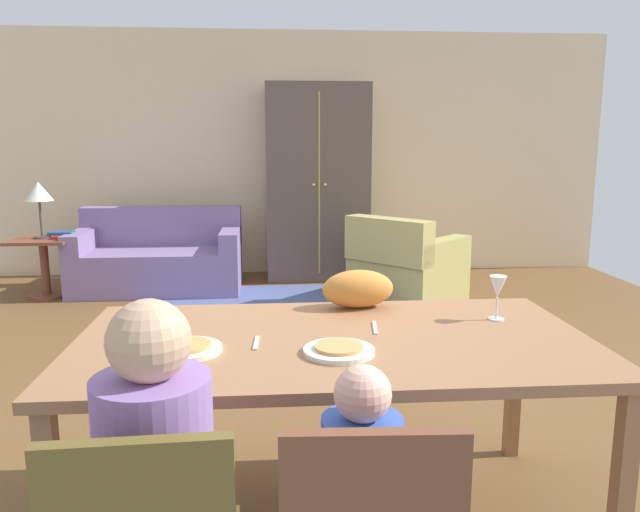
# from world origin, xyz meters

# --- Properties ---
(ground_plane) EXTENTS (7.07, 6.08, 0.02)m
(ground_plane) POSITION_xyz_m (0.00, 0.44, -0.01)
(ground_plane) COLOR brown
(back_wall) EXTENTS (7.07, 0.10, 2.70)m
(back_wall) POSITION_xyz_m (0.00, 3.53, 1.35)
(back_wall) COLOR beige
(back_wall) RESTS_ON ground_plane
(dining_table) EXTENTS (1.94, 1.03, 0.76)m
(dining_table) POSITION_xyz_m (-0.07, -1.32, 0.70)
(dining_table) COLOR #976742
(dining_table) RESTS_ON ground_plane
(plate_near_man) EXTENTS (0.25, 0.25, 0.02)m
(plate_near_man) POSITION_xyz_m (-0.60, -1.44, 0.77)
(plate_near_man) COLOR silver
(plate_near_man) RESTS_ON dining_table
(pizza_near_man) EXTENTS (0.17, 0.17, 0.01)m
(pizza_near_man) POSITION_xyz_m (-0.60, -1.44, 0.78)
(pizza_near_man) COLOR #DA934A
(pizza_near_man) RESTS_ON plate_near_man
(plate_near_child) EXTENTS (0.25, 0.25, 0.02)m
(plate_near_child) POSITION_xyz_m (-0.07, -1.50, 0.77)
(plate_near_child) COLOR silver
(plate_near_child) RESTS_ON dining_table
(pizza_near_child) EXTENTS (0.17, 0.17, 0.01)m
(pizza_near_child) POSITION_xyz_m (-0.07, -1.50, 0.78)
(pizza_near_child) COLOR #DA9252
(pizza_near_child) RESTS_ON plate_near_child
(wine_glass) EXTENTS (0.07, 0.07, 0.19)m
(wine_glass) POSITION_xyz_m (0.63, -1.14, 0.89)
(wine_glass) COLOR silver
(wine_glass) RESTS_ON dining_table
(fork) EXTENTS (0.02, 0.15, 0.01)m
(fork) POSITION_xyz_m (-0.36, -1.37, 0.76)
(fork) COLOR silver
(fork) RESTS_ON dining_table
(knife) EXTENTS (0.03, 0.17, 0.01)m
(knife) POSITION_xyz_m (0.10, -1.22, 0.76)
(knife) COLOR silver
(knife) RESTS_ON dining_table
(cat) EXTENTS (0.33, 0.19, 0.17)m
(cat) POSITION_xyz_m (0.08, -0.91, 0.84)
(cat) COLOR orange
(cat) RESTS_ON dining_table
(area_rug) EXTENTS (2.60, 1.80, 0.01)m
(area_rug) POSITION_xyz_m (-0.27, 1.87, 0.00)
(area_rug) COLOR #4E5B90
(area_rug) RESTS_ON ground_plane
(couch) EXTENTS (1.65, 0.86, 0.82)m
(couch) POSITION_xyz_m (-1.46, 2.73, 0.30)
(couch) COLOR slate
(couch) RESTS_ON ground_plane
(armchair) EXTENTS (1.21, 1.21, 0.82)m
(armchair) POSITION_xyz_m (0.95, 2.03, 0.32)
(armchair) COLOR tan
(armchair) RESTS_ON ground_plane
(armoire) EXTENTS (1.10, 0.59, 2.10)m
(armoire) POSITION_xyz_m (0.20, 3.14, 1.05)
(armoire) COLOR brown
(armoire) RESTS_ON ground_plane
(side_table) EXTENTS (0.56, 0.56, 0.58)m
(side_table) POSITION_xyz_m (-2.50, 2.47, 0.38)
(side_table) COLOR brown
(side_table) RESTS_ON ground_plane
(table_lamp) EXTENTS (0.26, 0.26, 0.54)m
(table_lamp) POSITION_xyz_m (-2.50, 2.47, 1.01)
(table_lamp) COLOR #4C3E3F
(table_lamp) RESTS_ON side_table
(book_lower) EXTENTS (0.22, 0.16, 0.03)m
(book_lower) POSITION_xyz_m (-2.28, 2.43, 0.59)
(book_lower) COLOR maroon
(book_lower) RESTS_ON side_table
(book_upper) EXTENTS (0.22, 0.16, 0.03)m
(book_upper) POSITION_xyz_m (-2.34, 2.52, 0.62)
(book_upper) COLOR navy
(book_upper) RESTS_ON book_lower
(handbag) EXTENTS (0.32, 0.16, 0.26)m
(handbag) POSITION_xyz_m (0.44, 1.57, 0.13)
(handbag) COLOR #2D1A2A
(handbag) RESTS_ON ground_plane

